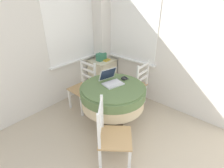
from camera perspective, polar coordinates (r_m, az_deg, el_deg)
corner_room_shell at (r=2.72m, az=-1.70°, el=11.93°), size 4.64×4.81×2.55m
round_dining_table at (r=2.76m, az=0.31°, el=-3.48°), size 1.02×1.02×0.74m
laptop at (r=2.76m, az=-0.29°, el=1.20°), size 0.36×0.37×0.22m
computer_mouse at (r=2.87m, az=3.77°, el=1.76°), size 0.06×0.09×0.05m
cell_phone at (r=2.94m, az=4.40°, el=2.03°), size 0.09×0.13×0.01m
dining_chair_near_back_window at (r=3.32m, az=-9.17°, el=-1.03°), size 0.41×0.42×0.92m
dining_chair_near_right_window at (r=3.38m, az=7.71°, el=-0.32°), size 0.43×0.42×0.92m
dining_chair_camera_near at (r=2.26m, az=-0.16°, el=-16.74°), size 0.58×0.58×0.92m
corner_cabinet at (r=4.02m, az=-3.12°, el=3.20°), size 0.52×0.48×0.69m
storage_box at (r=3.85m, az=-3.54°, el=8.87°), size 0.21×0.13×0.16m
book_on_cabinet at (r=3.89m, az=-2.52°, el=8.04°), size 0.15×0.23×0.02m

